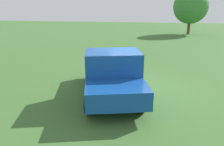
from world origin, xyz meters
TOP-DOWN VIEW (x-y plane):
  - ground_plane at (0.00, 0.00)m, footprint 80.00×80.00m
  - pickup_truck at (1.03, -0.87)m, footprint 5.14×3.17m
  - tree_back_right at (-20.03, 5.02)m, footprint 4.14×4.14m

SIDE VIEW (x-z plane):
  - ground_plane at x=0.00m, z-range 0.00..0.00m
  - pickup_truck at x=1.03m, z-range 0.03..1.84m
  - tree_back_right at x=-20.03m, z-range 0.63..6.04m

